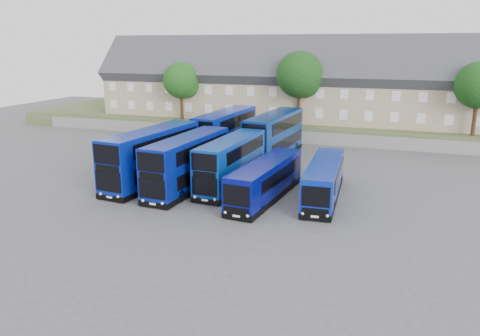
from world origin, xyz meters
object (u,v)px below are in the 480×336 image
object	(u,v)px
dd_front_mid	(188,164)
tree_mid	(301,76)
tree_east	(480,87)
tree_west	(182,82)
coach_east_a	(266,181)
dd_front_left	(152,157)

from	to	relation	value
dd_front_mid	tree_mid	distance (m)	24.56
tree_east	tree_west	bearing A→B (deg)	-180.00
dd_front_mid	coach_east_a	world-z (taller)	dd_front_mid
dd_front_left	tree_mid	world-z (taller)	tree_mid
tree_mid	dd_front_left	bearing A→B (deg)	-109.77
dd_front_mid	tree_east	distance (m)	33.93
tree_west	tree_mid	xyz separation A→B (m)	(16.00, 0.50, 1.02)
tree_west	dd_front_left	bearing A→B (deg)	-70.71
dd_front_left	coach_east_a	xyz separation A→B (m)	(10.68, -1.04, -0.83)
dd_front_left	dd_front_mid	world-z (taller)	dd_front_left
coach_east_a	tree_east	xyz separation A→B (m)	(17.52, 23.35, 5.91)
coach_east_a	tree_east	bearing A→B (deg)	58.49
coach_east_a	tree_mid	xyz separation A→B (m)	(-2.48, 23.85, 6.59)
dd_front_mid	tree_west	distance (m)	26.11
tree_west	tree_mid	bearing A→B (deg)	1.79
dd_front_left	tree_west	world-z (taller)	tree_west
dd_front_left	dd_front_mid	size ratio (longest dim) A/B	1.06
coach_east_a	tree_east	world-z (taller)	tree_east
coach_east_a	tree_mid	size ratio (longest dim) A/B	1.22
coach_east_a	tree_east	distance (m)	29.78
coach_east_a	dd_front_mid	bearing A→B (deg)	-178.16
coach_east_a	tree_west	distance (m)	30.29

